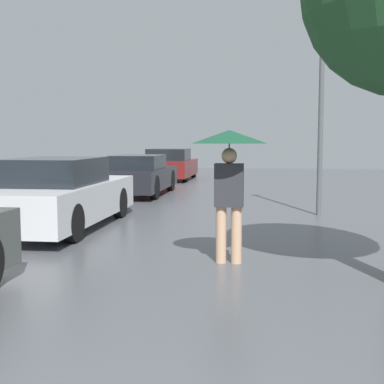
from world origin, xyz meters
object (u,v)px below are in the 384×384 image
(parked_car_second, at_px, (60,195))
(parked_car_third, at_px, (140,176))
(pedestrian, at_px, (229,158))
(parked_car_farthest, at_px, (170,165))
(street_lamp, at_px, (322,76))

(parked_car_second, height_order, parked_car_third, parked_car_second)
(pedestrian, height_order, parked_car_second, pedestrian)
(pedestrian, distance_m, parked_car_farthest, 15.29)
(parked_car_second, distance_m, street_lamp, 6.08)
(parked_car_farthest, bearing_deg, pedestrian, -76.95)
(pedestrian, xyz_separation_m, parked_car_farthest, (-3.45, 14.87, -0.83))
(pedestrian, xyz_separation_m, parked_car_second, (-3.36, 2.48, -0.81))
(pedestrian, bearing_deg, street_lamp, 70.93)
(parked_car_third, xyz_separation_m, street_lamp, (4.97, -3.86, 2.46))
(pedestrian, relative_size, parked_car_third, 0.43)
(parked_car_second, height_order, street_lamp, street_lamp)
(parked_car_second, xyz_separation_m, parked_car_farthest, (-0.09, 12.39, -0.02))
(parked_car_second, relative_size, parked_car_farthest, 1.12)
(parked_car_third, bearing_deg, pedestrian, -69.37)
(parked_car_third, height_order, parked_car_farthest, parked_car_farthest)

